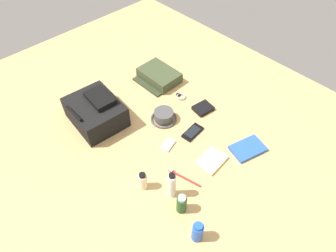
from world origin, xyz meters
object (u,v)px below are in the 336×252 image
at_px(lotion_bottle, 143,181).
at_px(paperback_novel, 248,149).
at_px(wallet, 203,108).
at_px(toothbrush, 182,177).
at_px(notepad, 211,160).
at_px(media_player, 168,145).
at_px(shampoo_bottle, 182,204).
at_px(deodorant_spray, 198,232).
at_px(toothpaste_tube, 172,185).
at_px(cell_phone, 193,132).
at_px(wristwatch, 181,96).
at_px(toiletry_pouch, 159,76).
at_px(bucket_hat, 164,116).
at_px(backpack, 96,112).

bearing_deg(lotion_bottle, paperback_novel, -111.06).
bearing_deg(wallet, toothbrush, 127.76).
height_order(lotion_bottle, paperback_novel, lotion_bottle).
bearing_deg(notepad, media_player, 16.41).
height_order(shampoo_bottle, toothbrush, shampoo_bottle).
relative_size(shampoo_bottle, wallet, 1.02).
xyz_separation_m(deodorant_spray, toothpaste_tube, (0.22, -0.07, 0.02)).
distance_m(deodorant_spray, media_player, 0.52).
bearing_deg(paperback_novel, cell_phone, 24.44).
bearing_deg(wristwatch, toiletry_pouch, -3.15).
xyz_separation_m(deodorant_spray, notepad, (0.22, -0.35, -0.05)).
bearing_deg(wristwatch, wallet, -174.05).
distance_m(shampoo_bottle, toothbrush, 0.18).
height_order(shampoo_bottle, notepad, shampoo_bottle).
relative_size(bucket_hat, wallet, 1.42).
distance_m(toiletry_pouch, bucket_hat, 0.36).
distance_m(cell_phone, notepad, 0.21).
relative_size(toiletry_pouch, paperback_novel, 1.28).
xyz_separation_m(toothpaste_tube, toothbrush, (0.03, -0.10, -0.08)).
bearing_deg(media_player, wallet, -81.29).
distance_m(wristwatch, toothbrush, 0.59).
height_order(toothpaste_tube, toothbrush, toothpaste_tube).
distance_m(bucket_hat, wallet, 0.25).
xyz_separation_m(deodorant_spray, cell_phone, (0.42, -0.42, -0.05)).
bearing_deg(notepad, toothpaste_tube, 83.94).
distance_m(deodorant_spray, toothbrush, 0.31).
height_order(paperback_novel, cell_phone, paperback_novel).
xyz_separation_m(backpack, wallet, (-0.37, -0.51, -0.06)).
xyz_separation_m(wristwatch, wallet, (-0.17, -0.02, 0.01)).
relative_size(deodorant_spray, lotion_bottle, 1.12).
bearing_deg(bucket_hat, cell_phone, -166.28).
height_order(deodorant_spray, cell_phone, deodorant_spray).
bearing_deg(paperback_novel, backpack, 32.07).
xyz_separation_m(backpack, wristwatch, (-0.19, -0.49, -0.07)).
xyz_separation_m(paperback_novel, wristwatch, (0.54, -0.03, -0.00)).
xyz_separation_m(toiletry_pouch, wallet, (-0.39, -0.01, -0.02)).
xyz_separation_m(toiletry_pouch, deodorant_spray, (-0.90, 0.59, 0.03)).
distance_m(cell_phone, wallet, 0.20).
distance_m(bucket_hat, deodorant_spray, 0.72).
xyz_separation_m(toothpaste_tube, lotion_bottle, (0.12, 0.07, -0.03)).
height_order(toiletry_pouch, lotion_bottle, lotion_bottle).
bearing_deg(toiletry_pouch, wallet, -179.15).
xyz_separation_m(toiletry_pouch, toothpaste_tube, (-0.67, 0.53, 0.05)).
bearing_deg(paperback_novel, media_player, 42.58).
bearing_deg(wallet, bucket_hat, 72.84).
distance_m(backpack, bucket_hat, 0.39).
height_order(shampoo_bottle, lotion_bottle, shampoo_bottle).
distance_m(toothpaste_tube, notepad, 0.29).
height_order(cell_phone, media_player, cell_phone).
xyz_separation_m(lotion_bottle, notepad, (-0.13, -0.35, -0.04)).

